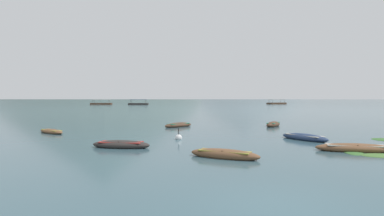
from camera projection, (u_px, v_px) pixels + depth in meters
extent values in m
plane|color=#385660|center=(168.00, 99.00, 1502.54)|extent=(6000.00, 6000.00, 0.00)
cone|color=#4C5B56|center=(103.00, 56.00, 1980.01)|extent=(1413.18, 1413.18, 549.76)
cone|color=slate|center=(246.00, 81.00, 1943.85)|extent=(819.25, 819.25, 224.90)
ellipsoid|color=brown|center=(224.00, 155.00, 14.67)|extent=(3.41, 2.51, 0.54)
cube|color=olive|center=(224.00, 151.00, 14.66)|extent=(2.46, 1.81, 0.05)
cube|color=brown|center=(224.00, 150.00, 14.66)|extent=(0.38, 0.57, 0.04)
ellipsoid|color=navy|center=(304.00, 137.00, 21.13)|extent=(2.66, 3.79, 0.52)
cube|color=#B7B2A3|center=(304.00, 135.00, 21.12)|extent=(1.92, 2.73, 0.05)
cube|color=navy|center=(304.00, 134.00, 21.12)|extent=(0.74, 0.42, 0.04)
ellipsoid|color=#4C3323|center=(273.00, 125.00, 31.31)|extent=(2.61, 3.12, 0.60)
cube|color=#197A56|center=(273.00, 123.00, 31.31)|extent=(1.88, 2.24, 0.05)
cube|color=#4C3323|center=(273.00, 122.00, 31.31)|extent=(0.63, 0.47, 0.04)
ellipsoid|color=#2D2826|center=(121.00, 145.00, 17.76)|extent=(3.55, 1.88, 0.53)
cube|color=#B22D28|center=(121.00, 142.00, 17.75)|extent=(2.55, 1.35, 0.05)
cube|color=#2D2826|center=(121.00, 141.00, 17.75)|extent=(0.26, 0.75, 0.04)
ellipsoid|color=brown|center=(356.00, 148.00, 16.49)|extent=(4.21, 2.23, 0.53)
cube|color=#B7B2A3|center=(356.00, 145.00, 16.48)|extent=(3.03, 1.60, 0.05)
cube|color=brown|center=(356.00, 144.00, 16.48)|extent=(0.29, 0.77, 0.04)
ellipsoid|color=#4C3323|center=(178.00, 125.00, 30.74)|extent=(3.27, 3.03, 0.53)
cube|color=#197A56|center=(178.00, 124.00, 30.73)|extent=(2.35, 2.18, 0.05)
cube|color=#4C3323|center=(178.00, 123.00, 30.73)|extent=(0.53, 0.60, 0.04)
ellipsoid|color=brown|center=(51.00, 132.00, 25.15)|extent=(2.92, 2.86, 0.41)
cube|color=olive|center=(51.00, 130.00, 25.14)|extent=(2.10, 2.06, 0.05)
cube|color=brown|center=(51.00, 129.00, 25.14)|extent=(0.47, 0.49, 0.04)
cube|color=#4C3323|center=(101.00, 104.00, 142.09)|extent=(9.39, 3.86, 0.90)
cylinder|color=#4C4742|center=(110.00, 101.00, 143.52)|extent=(0.10, 0.10, 1.80)
cylinder|color=#4C4742|center=(108.00, 102.00, 140.87)|extent=(0.10, 0.10, 1.80)
cylinder|color=#4C4742|center=(94.00, 101.00, 143.24)|extent=(0.10, 0.10, 1.80)
cylinder|color=#4C4742|center=(93.00, 102.00, 140.58)|extent=(0.10, 0.10, 1.80)
cube|color=beige|center=(101.00, 100.00, 142.02)|extent=(7.89, 3.24, 0.12)
cube|color=#2D2826|center=(138.00, 104.00, 137.87)|extent=(8.86, 3.46, 0.90)
cylinder|color=#4C4742|center=(146.00, 102.00, 138.95)|extent=(0.10, 0.10, 1.80)
cylinder|color=#4C4742|center=(145.00, 102.00, 136.78)|extent=(0.10, 0.10, 1.80)
cylinder|color=#4C4742|center=(131.00, 102.00, 138.89)|extent=(0.10, 0.10, 1.80)
cylinder|color=#4C4742|center=(130.00, 102.00, 136.72)|extent=(0.10, 0.10, 1.80)
cube|color=#334C75|center=(138.00, 100.00, 137.81)|extent=(7.44, 2.91, 0.12)
cube|color=#4C3323|center=(277.00, 104.00, 154.77)|extent=(10.36, 7.02, 0.90)
cylinder|color=#4C4742|center=(280.00, 101.00, 157.63)|extent=(0.10, 0.10, 1.80)
cylinder|color=#4C4742|center=(284.00, 101.00, 155.04)|extent=(0.10, 0.10, 1.80)
cylinder|color=#4C4742|center=(269.00, 101.00, 154.43)|extent=(0.10, 0.10, 1.80)
cylinder|color=#4C4742|center=(273.00, 101.00, 151.85)|extent=(0.10, 0.10, 1.80)
cube|color=#9E998E|center=(277.00, 99.00, 154.71)|extent=(8.70, 5.90, 0.12)
sphere|color=silver|center=(179.00, 138.00, 21.34)|extent=(0.49, 0.49, 0.49)
cylinder|color=black|center=(179.00, 133.00, 21.33)|extent=(0.06, 0.06, 0.68)
ellipsoid|color=#38662D|center=(352.00, 151.00, 16.49)|extent=(1.90, 2.73, 0.14)
ellipsoid|color=#2D5628|center=(344.00, 149.00, 17.23)|extent=(2.18, 2.12, 0.14)
ellipsoid|color=#477033|center=(381.00, 156.00, 15.23)|extent=(2.14, 1.55, 0.14)
ellipsoid|color=#477033|center=(356.00, 147.00, 18.03)|extent=(2.21, 2.48, 0.14)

